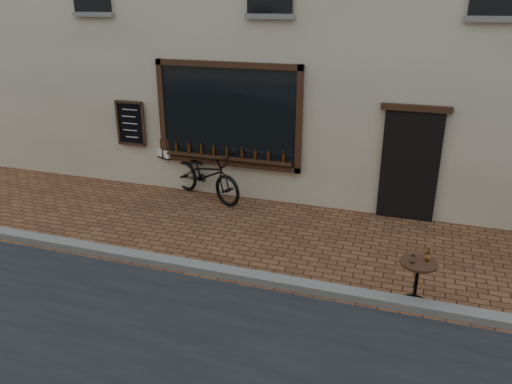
% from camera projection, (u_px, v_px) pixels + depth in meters
% --- Properties ---
extents(ground, '(90.00, 90.00, 0.00)m').
position_uv_depth(ground, '(263.00, 289.00, 7.67)').
color(ground, brown).
rests_on(ground, ground).
extents(kerb, '(90.00, 0.25, 0.12)m').
position_uv_depth(kerb, '(267.00, 279.00, 7.83)').
color(kerb, slate).
rests_on(kerb, ground).
extents(cargo_bicycle, '(2.46, 1.60, 1.17)m').
position_uv_depth(cargo_bicycle, '(205.00, 174.00, 11.02)').
color(cargo_bicycle, black).
rests_on(cargo_bicycle, ground).
extents(bistro_table, '(0.53, 0.53, 0.92)m').
position_uv_depth(bistro_table, '(417.00, 274.00, 7.15)').
color(bistro_table, black).
rests_on(bistro_table, ground).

